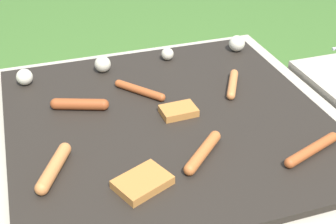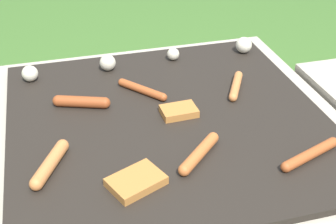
{
  "view_description": "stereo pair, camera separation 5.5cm",
  "coord_description": "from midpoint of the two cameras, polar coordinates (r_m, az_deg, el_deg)",
  "views": [
    {
      "loc": [
        -0.32,
        -0.98,
        1.13
      ],
      "look_at": [
        0.0,
        0.0,
        0.46
      ],
      "focal_mm": 50.0,
      "sensor_mm": 36.0,
      "label": 1
    },
    {
      "loc": [
        -0.27,
        -1.0,
        1.13
      ],
      "look_at": [
        0.0,
        0.0,
        0.46
      ],
      "focal_mm": 50.0,
      "sensor_mm": 36.0,
      "label": 2
    }
  ],
  "objects": [
    {
      "name": "mushroom_row",
      "position": [
        1.5,
        -1.53,
        6.62
      ],
      "size": [
        0.75,
        0.07,
        0.05
      ],
      "color": "beige",
      "rests_on": "grill"
    },
    {
      "name": "grill",
      "position": [
        1.38,
        1.16,
        -8.51
      ],
      "size": [
        0.95,
        0.95,
        0.44
      ],
      "color": "#A89E8C",
      "rests_on": "ground_plane"
    },
    {
      "name": "bread_slice_center",
      "position": [
        1.25,
        2.6,
        0.09
      ],
      "size": [
        0.1,
        0.07,
        0.02
      ],
      "color": "#B27033",
      "rests_on": "grill"
    },
    {
      "name": "sausage_back_left",
      "position": [
        1.3,
        -9.33,
        1.22
      ],
      "size": [
        0.15,
        0.08,
        0.03
      ],
      "color": "#93421E",
      "rests_on": "grill"
    },
    {
      "name": "sausage_front_left",
      "position": [
        1.38,
        9.4,
        3.16
      ],
      "size": [
        0.09,
        0.14,
        0.02
      ],
      "color": "#C6753D",
      "rests_on": "grill"
    },
    {
      "name": "sausage_mid_right",
      "position": [
        1.35,
        -2.02,
        2.74
      ],
      "size": [
        0.12,
        0.14,
        0.02
      ],
      "color": "#A34C23",
      "rests_on": "grill"
    },
    {
      "name": "bread_slice_left",
      "position": [
        1.03,
        -2.37,
        -8.46
      ],
      "size": [
        0.14,
        0.12,
        0.02
      ],
      "color": "#B27033",
      "rests_on": "grill"
    },
    {
      "name": "sausage_front_right",
      "position": [
        1.09,
        -12.78,
        -6.19
      ],
      "size": [
        0.1,
        0.15,
        0.03
      ],
      "color": "#C6753D",
      "rests_on": "grill"
    },
    {
      "name": "sausage_front_center",
      "position": [
        1.1,
        5.26,
        -5.04
      ],
      "size": [
        0.13,
        0.13,
        0.03
      ],
      "color": "#B7602D",
      "rests_on": "grill"
    },
    {
      "name": "sausage_mid_left",
      "position": [
        1.15,
        18.28,
        -4.92
      ],
      "size": [
        0.18,
        0.08,
        0.02
      ],
      "color": "#A34C23",
      "rests_on": "grill"
    }
  ]
}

